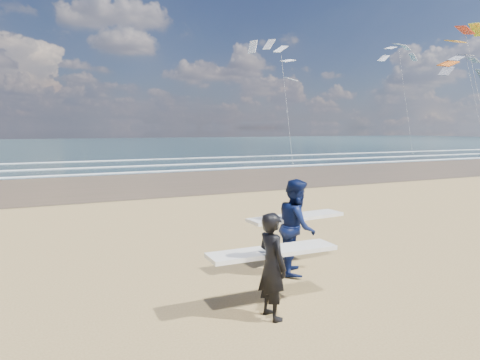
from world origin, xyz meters
name	(u,v)px	position (x,y,z in m)	size (l,w,h in m)	color
wet_sand_strip	(389,169)	(20.00, 18.00, 0.01)	(220.00, 12.00, 0.01)	brown
ocean	(179,144)	(20.00, 72.00, 0.01)	(220.00, 100.00, 0.02)	#193238
foam_breakers	(310,159)	(20.00, 28.10, 0.05)	(220.00, 11.70, 0.05)	white
surfer_near	(272,263)	(0.63, 0.09, 0.86)	(2.20, 0.94, 1.68)	black
surfer_far	(297,226)	(2.08, 1.71, 0.98)	(2.24, 1.29, 1.94)	#0B1641
kite_0	(475,77)	(28.63, 18.15, 6.92)	(6.43, 4.81, 12.13)	slate
kite_1	(285,93)	(16.50, 26.91, 5.96)	(5.47, 4.70, 11.00)	slate
kite_2	(473,90)	(38.50, 25.80, 6.89)	(6.53, 4.82, 11.99)	slate
kite_5	(404,88)	(36.28, 33.16, 7.60)	(5.59, 4.72, 14.07)	slate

